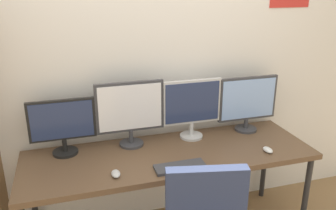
{
  "coord_description": "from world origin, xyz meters",
  "views": [
    {
      "loc": [
        -0.66,
        -1.55,
        1.91
      ],
      "look_at": [
        0.0,
        0.65,
        1.09
      ],
      "focal_mm": 37.23,
      "sensor_mm": 36.0,
      "label": 1
    }
  ],
  "objects": [
    {
      "name": "mouse_left_side",
      "position": [
        0.68,
        0.41,
        0.76
      ],
      "size": [
        0.06,
        0.1,
        0.03
      ],
      "primitive_type": "ellipsoid",
      "color": "silver",
      "rests_on": "desk"
    },
    {
      "name": "monitor_center_right",
      "position": [
        0.24,
        0.81,
        1.0
      ],
      "size": [
        0.47,
        0.18,
        0.47
      ],
      "color": "silver",
      "rests_on": "desk"
    },
    {
      "name": "keyboard_main",
      "position": [
        0.0,
        0.37,
        0.75
      ],
      "size": [
        0.34,
        0.13,
        0.02
      ],
      "primitive_type": "cube",
      "color": "#38383D",
      "rests_on": "desk"
    },
    {
      "name": "mouse_right_side",
      "position": [
        -0.42,
        0.4,
        0.76
      ],
      "size": [
        0.06,
        0.1,
        0.03
      ],
      "primitive_type": "ellipsoid",
      "color": "silver",
      "rests_on": "desk"
    },
    {
      "name": "wall_back",
      "position": [
        0.0,
        1.02,
        1.3
      ],
      "size": [
        4.49,
        0.11,
        2.6
      ],
      "color": "silver",
      "rests_on": "ground_plane"
    },
    {
      "name": "monitor_center_left",
      "position": [
        -0.24,
        0.81,
        1.02
      ],
      "size": [
        0.5,
        0.18,
        0.49
      ],
      "color": "#38383D",
      "rests_on": "desk"
    },
    {
      "name": "monitor_far_right",
      "position": [
        0.72,
        0.81,
        0.99
      ],
      "size": [
        0.5,
        0.18,
        0.46
      ],
      "color": "#38383D",
      "rests_on": "desk"
    },
    {
      "name": "desk",
      "position": [
        0.0,
        0.6,
        0.69
      ],
      "size": [
        2.09,
        0.68,
        0.74
      ],
      "color": "brown",
      "rests_on": "ground_plane"
    },
    {
      "name": "monitor_far_left",
      "position": [
        -0.72,
        0.81,
        0.97
      ],
      "size": [
        0.46,
        0.18,
        0.4
      ],
      "color": "black",
      "rests_on": "desk"
    }
  ]
}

